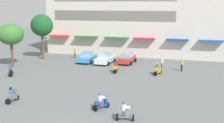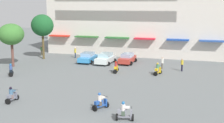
{
  "view_description": "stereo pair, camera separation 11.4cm",
  "coord_description": "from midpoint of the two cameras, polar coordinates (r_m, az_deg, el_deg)",
  "views": [
    {
      "loc": [
        8.07,
        -16.89,
        8.73
      ],
      "look_at": [
        -0.45,
        12.12,
        2.78
      ],
      "focal_mm": 47.89,
      "sensor_mm": 36.0,
      "label": 1
    },
    {
      "loc": [
        8.18,
        -16.86,
        8.73
      ],
      "look_at": [
        -0.45,
        12.12,
        2.78
      ],
      "focal_mm": 47.89,
      "sensor_mm": 36.0,
      "label": 2
    }
  ],
  "objects": [
    {
      "name": "ground_plane",
      "position": [
        32.17,
        1.32,
        -4.62
      ],
      "size": [
        128.0,
        128.0,
        0.0
      ],
      "primitive_type": "plane",
      "color": "slate"
    },
    {
      "name": "plaza_tree_0",
      "position": [
        47.87,
        -13.1,
        6.7
      ],
      "size": [
        3.55,
        3.13,
        7.0
      ],
      "color": "brown",
      "rests_on": "ground"
    },
    {
      "name": "plaza_tree_2",
      "position": [
        43.27,
        -18.62,
        4.91
      ],
      "size": [
        3.39,
        3.65,
        5.98
      ],
      "color": "brown",
      "rests_on": "ground"
    },
    {
      "name": "parked_car_0",
      "position": [
        44.64,
        -4.58,
        0.79
      ],
      "size": [
        2.52,
        4.18,
        1.49
      ],
      "color": "#3389CD",
      "rests_on": "ground"
    },
    {
      "name": "parked_car_1",
      "position": [
        43.54,
        -1.16,
        0.61
      ],
      "size": [
        2.52,
        4.51,
        1.56
      ],
      "color": "white",
      "rests_on": "ground"
    },
    {
      "name": "parked_car_2",
      "position": [
        43.73,
        3.02,
        0.61
      ],
      "size": [
        2.39,
        4.26,
        1.49
      ],
      "color": "#B0352B",
      "rests_on": "ground"
    },
    {
      "name": "scooter_rider_0",
      "position": [
        28.21,
        -18.47,
        -6.23
      ],
      "size": [
        0.53,
        1.44,
        1.45
      ],
      "color": "black",
      "rests_on": "ground"
    },
    {
      "name": "scooter_rider_1",
      "position": [
        37.14,
        8.82,
        -1.57
      ],
      "size": [
        0.92,
        1.56,
        1.56
      ],
      "color": "black",
      "rests_on": "ground"
    },
    {
      "name": "scooter_rider_2",
      "position": [
        22.77,
        2.56,
        -9.71
      ],
      "size": [
        1.42,
        0.77,
        1.51
      ],
      "color": "black",
      "rests_on": "ground"
    },
    {
      "name": "scooter_rider_3",
      "position": [
        25.02,
        -2.09,
        -7.83
      ],
      "size": [
        1.18,
        1.53,
        1.48
      ],
      "color": "black",
      "rests_on": "ground"
    },
    {
      "name": "scooter_rider_5",
      "position": [
        37.92,
        0.84,
        -1.22
      ],
      "size": [
        0.68,
        1.5,
        1.49
      ],
      "color": "black",
      "rests_on": "ground"
    },
    {
      "name": "scooter_rider_6",
      "position": [
        38.29,
        -18.66,
        -1.69
      ],
      "size": [
        1.12,
        1.37,
        1.53
      ],
      "color": "black",
      "rests_on": "ground"
    },
    {
      "name": "pedestrian_0",
      "position": [
        51.6,
        -13.27,
        2.17
      ],
      "size": [
        0.43,
        0.43,
        1.66
      ],
      "color": "#756A50",
      "rests_on": "ground"
    },
    {
      "name": "pedestrian_2",
      "position": [
        40.5,
        9.65,
        -0.14
      ],
      "size": [
        0.42,
        0.42,
        1.63
      ],
      "color": "#565049",
      "rests_on": "ground"
    },
    {
      "name": "pedestrian_3",
      "position": [
        39.68,
        13.31,
        -0.47
      ],
      "size": [
        0.45,
        0.45,
        1.66
      ],
      "color": "black",
      "rests_on": "ground"
    },
    {
      "name": "pedestrian_4",
      "position": [
        48.39,
        -6.96,
        1.84
      ],
      "size": [
        0.32,
        0.32,
        1.7
      ],
      "color": "#232F44",
      "rests_on": "ground"
    }
  ]
}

